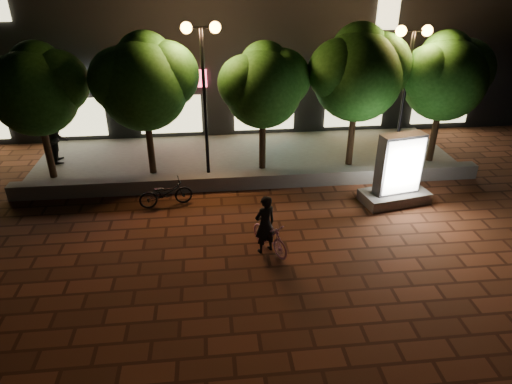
{
  "coord_description": "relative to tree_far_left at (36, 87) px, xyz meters",
  "views": [
    {
      "loc": [
        -1.36,
        -9.82,
        7.08
      ],
      "look_at": [
        -0.15,
        1.5,
        1.11
      ],
      "focal_mm": 31.69,
      "sensor_mm": 36.0,
      "label": 1
    }
  ],
  "objects": [
    {
      "name": "ad_kiosk",
      "position": [
        11.4,
        -2.98,
        -2.36
      ],
      "size": [
        2.29,
        1.45,
        2.3
      ],
      "color": "#63605C",
      "rests_on": "ground"
    },
    {
      "name": "street_lamp_left",
      "position": [
        5.45,
        -0.26,
        0.74
      ],
      "size": [
        1.26,
        0.36,
        5.18
      ],
      "color": "black",
      "rests_on": "sidewalk"
    },
    {
      "name": "scooter_pink",
      "position": [
        7.03,
        -5.27,
        -2.84
      ],
      "size": [
        1.09,
        1.52,
        0.9
      ],
      "primitive_type": "imported",
      "rotation": [
        0.0,
        0.0,
        0.49
      ],
      "color": "#D181B5",
      "rests_on": "ground"
    },
    {
      "name": "pedestrian",
      "position": [
        -0.15,
        1.36,
        -2.25
      ],
      "size": [
        0.91,
        1.07,
        1.92
      ],
      "primitive_type": "imported",
      "rotation": [
        0.0,
        0.0,
        1.78
      ],
      "color": "black",
      "rests_on": "sidewalk"
    },
    {
      "name": "tree_left",
      "position": [
        3.5,
        0.0,
        0.15
      ],
      "size": [
        3.6,
        3.0,
        4.89
      ],
      "color": "black",
      "rests_on": "sidewalk"
    },
    {
      "name": "rider",
      "position": [
        6.9,
        -5.28,
        -2.46
      ],
      "size": [
        0.72,
        0.62,
        1.67
      ],
      "primitive_type": "imported",
      "rotation": [
        0.0,
        0.0,
        3.58
      ],
      "color": "black",
      "rests_on": "ground"
    },
    {
      "name": "tree_far_left",
      "position": [
        0.0,
        0.0,
        0.0
      ],
      "size": [
        3.36,
        2.8,
        4.63
      ],
      "color": "black",
      "rests_on": "sidewalk"
    },
    {
      "name": "street_lamp_right",
      "position": [
        12.45,
        -0.26,
        0.6
      ],
      "size": [
        1.26,
        0.36,
        4.98
      ],
      "color": "black",
      "rests_on": "sidewalk"
    },
    {
      "name": "retaining_wall",
      "position": [
        6.95,
        -1.46,
        -3.04
      ],
      "size": [
        16.0,
        0.45,
        0.5
      ],
      "primitive_type": "cube",
      "color": "#63605C",
      "rests_on": "ground"
    },
    {
      "name": "tree_right",
      "position": [
        10.8,
        0.0,
        0.27
      ],
      "size": [
        3.72,
        3.1,
        5.07
      ],
      "color": "black",
      "rests_on": "sidewalk"
    },
    {
      "name": "building_block",
      "position": [
        6.94,
        7.53,
        1.7
      ],
      "size": [
        28.0,
        8.12,
        11.3
      ],
      "color": "black",
      "rests_on": "ground"
    },
    {
      "name": "tree_mid",
      "position": [
        7.5,
        -0.0,
        -0.08
      ],
      "size": [
        3.24,
        2.7,
        4.5
      ],
      "color": "black",
      "rests_on": "sidewalk"
    },
    {
      "name": "scooter_parked",
      "position": [
        4.09,
        -2.46,
        -2.85
      ],
      "size": [
        1.78,
        0.95,
        0.89
      ],
      "primitive_type": "imported",
      "rotation": [
        0.0,
        0.0,
        1.79
      ],
      "color": "black",
      "rests_on": "ground"
    },
    {
      "name": "ground",
      "position": [
        6.95,
        -5.46,
        -3.29
      ],
      "size": [
        80.0,
        80.0,
        0.0
      ],
      "primitive_type": "plane",
      "color": "brown",
      "rests_on": "ground"
    },
    {
      "name": "tree_far_right",
      "position": [
        14.0,
        0.0,
        0.08
      ],
      "size": [
        3.48,
        2.9,
        4.76
      ],
      "color": "black",
      "rests_on": "sidewalk"
    },
    {
      "name": "sidewalk",
      "position": [
        6.95,
        1.04,
        -3.25
      ],
      "size": [
        16.0,
        5.0,
        0.08
      ],
      "primitive_type": "cube",
      "color": "#63605C",
      "rests_on": "ground"
    }
  ]
}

